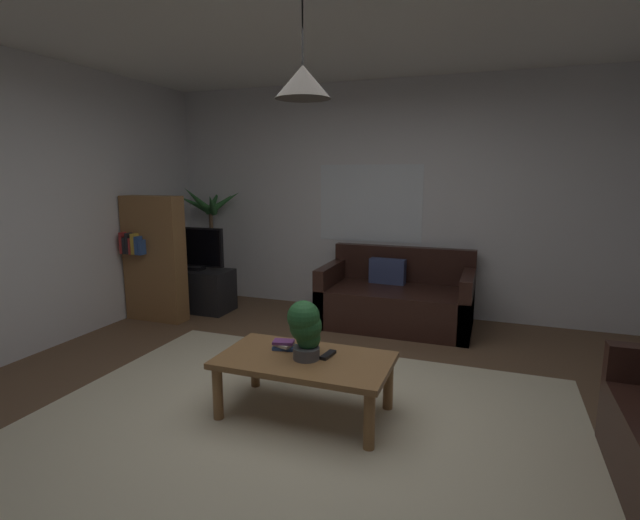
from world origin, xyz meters
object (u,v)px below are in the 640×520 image
object	(u,v)px
tv	(192,248)
pendant_lamp	(303,82)
tv_stand	(196,289)
bookshelf_corner	(154,258)
couch_under_window	(396,301)
coffee_table	(305,366)
book_on_table_1	(284,345)
potted_plant_on_table	(305,327)
book_on_table_0	(284,347)
book_on_table_2	(283,342)
potted_palm_corner	(211,244)
remote_on_table_0	(328,355)

from	to	relation	value
tv	pendant_lamp	bearing A→B (deg)	-40.69
tv_stand	tv	bearing A→B (deg)	-90.00
bookshelf_corner	couch_under_window	bearing A→B (deg)	15.84
coffee_table	book_on_table_1	xyz separation A→B (m)	(-0.20, 0.10, 0.09)
potted_plant_on_table	pendant_lamp	world-z (taller)	pendant_lamp
couch_under_window	bookshelf_corner	distance (m)	2.73
tv	pendant_lamp	size ratio (longest dim) A/B	1.40
book_on_table_0	bookshelf_corner	distance (m)	2.59
book_on_table_1	book_on_table_2	world-z (taller)	book_on_table_2
potted_plant_on_table	tv	xyz separation A→B (m)	(-2.21, 1.90, 0.13)
pendant_lamp	tv_stand	bearing A→B (deg)	138.99
coffee_table	pendant_lamp	bearing A→B (deg)	-75.96
coffee_table	tv	distance (m)	2.94
tv_stand	bookshelf_corner	xyz separation A→B (m)	(-0.19, -0.49, 0.46)
book_on_table_1	potted_palm_corner	xyz separation A→B (m)	(-2.10, 2.34, 0.28)
book_on_table_1	book_on_table_0	bearing A→B (deg)	52.08
coffee_table	pendant_lamp	xyz separation A→B (m)	(0.00, -0.00, 1.84)
coffee_table	potted_plant_on_table	distance (m)	0.28
book_on_table_1	bookshelf_corner	xyz separation A→B (m)	(-2.19, 1.34, 0.26)
bookshelf_corner	potted_plant_on_table	bearing A→B (deg)	-30.86
book_on_table_0	potted_palm_corner	size ratio (longest dim) A/B	0.11
book_on_table_1	remote_on_table_0	world-z (taller)	book_on_table_1
couch_under_window	pendant_lamp	bearing A→B (deg)	-95.31
remote_on_table_0	tv_stand	distance (m)	2.99
book_on_table_0	book_on_table_1	bearing A→B (deg)	-127.92
coffee_table	potted_palm_corner	size ratio (longest dim) A/B	0.77
book_on_table_1	bookshelf_corner	distance (m)	2.58
tv_stand	tv	xyz separation A→B (m)	(0.00, -0.02, 0.51)
book_on_table_0	potted_plant_on_table	world-z (taller)	potted_plant_on_table
tv_stand	pendant_lamp	world-z (taller)	pendant_lamp
book_on_table_1	tv	distance (m)	2.72
book_on_table_1	book_on_table_2	bearing A→B (deg)	169.30
bookshelf_corner	tv	bearing A→B (deg)	68.24
tv	pendant_lamp	distance (m)	3.24
coffee_table	book_on_table_0	bearing A→B (deg)	152.98
remote_on_table_0	pendant_lamp	distance (m)	1.78
potted_palm_corner	bookshelf_corner	bearing A→B (deg)	-95.17
book_on_table_2	tv_stand	size ratio (longest dim) A/B	0.16
potted_plant_on_table	tv_stand	world-z (taller)	potted_plant_on_table
pendant_lamp	book_on_table_0	bearing A→B (deg)	152.98
coffee_table	tv	size ratio (longest dim) A/B	1.42
coffee_table	tv	bearing A→B (deg)	139.31
remote_on_table_0	bookshelf_corner	bearing A→B (deg)	159.28
book_on_table_0	pendant_lamp	xyz separation A→B (m)	(0.19, -0.10, 1.77)
couch_under_window	tv	size ratio (longest dim) A/B	1.94
remote_on_table_0	bookshelf_corner	distance (m)	2.89
potted_palm_corner	couch_under_window	bearing A→B (deg)	-6.18
remote_on_table_0	couch_under_window	bearing A→B (deg)	95.83
potted_plant_on_table	tv	world-z (taller)	tv
book_on_table_2	tv_stand	bearing A→B (deg)	137.74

